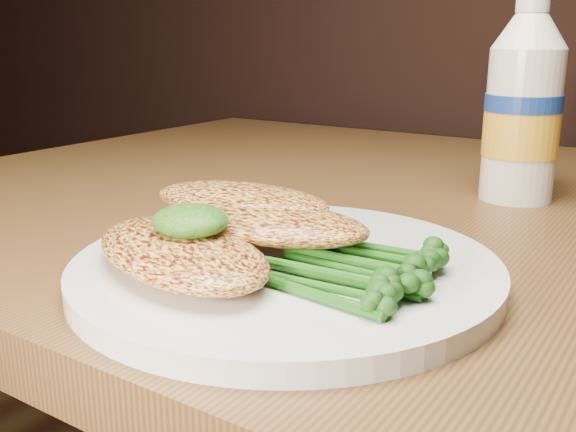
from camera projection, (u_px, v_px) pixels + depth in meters
The scene contains 8 objects.
plate at pixel (286, 269), 0.43m from camera, with size 0.28×0.28×0.01m, color silver.
chicken_front at pixel (181, 252), 0.40m from camera, with size 0.15×0.08×0.02m, color gold.
chicken_mid at pixel (263, 221), 0.43m from camera, with size 0.15×0.08×0.02m, color gold.
chicken_back at pixel (241, 200), 0.46m from camera, with size 0.14×0.07×0.02m, color gold.
pesto_front at pixel (190, 221), 0.40m from camera, with size 0.05×0.05×0.02m, color #08380A.
broccolini_bundle at pixel (345, 262), 0.39m from camera, with size 0.13×0.10×0.02m, color #1C5813, non-canonical shape.
mayo_bottle at pixel (524, 96), 0.61m from camera, with size 0.07×0.07×0.20m, color #F3E8CE, non-canonical shape.
pepper_grinder at pixel (512, 137), 0.68m from camera, with size 0.04×0.04×0.10m, color black, non-canonical shape.
Camera 1 is at (0.18, 0.47, 0.91)m, focal length 40.72 mm.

